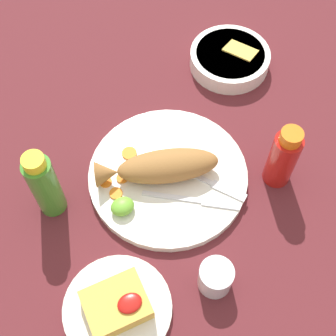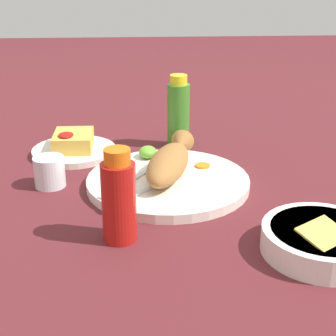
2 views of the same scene
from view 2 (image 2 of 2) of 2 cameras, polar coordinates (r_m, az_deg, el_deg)
ground_plane at (r=1.00m, az=0.00°, el=-2.02°), size 4.00×4.00×0.00m
main_plate at (r=0.99m, az=0.00°, el=-1.54°), size 0.31×0.31×0.02m
fried_fish at (r=0.99m, az=0.19°, el=0.73°), size 0.24×0.12×0.06m
fork_near at (r=0.93m, az=-2.86°, el=-2.57°), size 0.12×0.16×0.00m
fork_far at (r=0.97m, az=-4.54°, el=-1.66°), size 0.16×0.11×0.00m
carrot_slice_near at (r=1.04m, az=3.86°, el=0.27°), size 0.03×0.03×0.00m
carrot_slice_mid at (r=1.10m, az=1.26°, el=1.52°), size 0.02×0.02×0.00m
carrot_slice_far at (r=1.07m, az=1.11°, el=0.90°), size 0.02×0.02×0.00m
carrot_slice_extra at (r=1.09m, az=-0.48°, el=1.31°), size 0.03×0.03×0.00m
lime_wedge_main at (r=1.09m, az=-2.25°, el=1.78°), size 0.04×0.04×0.02m
hot_sauce_bottle_red at (r=0.79m, az=-5.48°, el=-3.37°), size 0.05×0.05×0.15m
hot_sauce_bottle_green at (r=1.18m, az=1.16°, el=6.09°), size 0.05×0.05×0.17m
salt_cup at (r=1.01m, az=-12.99°, el=-0.61°), size 0.06×0.06×0.06m
side_plate_fries at (r=1.18m, az=-10.36°, el=1.84°), size 0.19×0.19×0.01m
fries_pile at (r=1.17m, az=-10.47°, el=3.01°), size 0.10×0.08×0.04m
guacamole_bowl at (r=0.81m, az=16.73°, el=-7.56°), size 0.18×0.18×0.05m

